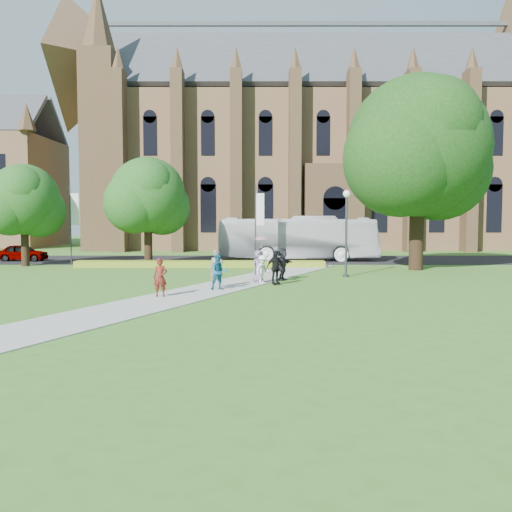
{
  "coord_description": "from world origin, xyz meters",
  "views": [
    {
      "loc": [
        2.08,
        -27.91,
        3.67
      ],
      "look_at": [
        2.05,
        1.76,
        1.6
      ],
      "focal_mm": 40.0,
      "sensor_mm": 36.0,
      "label": 1
    }
  ],
  "objects_px": {
    "large_tree": "(418,147)",
    "car_0": "(23,253)",
    "tour_coach": "(298,238)",
    "streetlamp": "(346,223)",
    "pedestrian_0": "(160,277)"
  },
  "relations": [
    {
      "from": "large_tree",
      "to": "tour_coach",
      "type": "xyz_separation_m",
      "value": [
        -7.46,
        8.38,
        -6.5
      ]
    },
    {
      "from": "car_0",
      "to": "large_tree",
      "type": "bearing_deg",
      "value": -101.39
    },
    {
      "from": "streetlamp",
      "to": "car_0",
      "type": "bearing_deg",
      "value": 153.74
    },
    {
      "from": "car_0",
      "to": "pedestrian_0",
      "type": "relative_size",
      "value": 2.31
    },
    {
      "from": "large_tree",
      "to": "car_0",
      "type": "xyz_separation_m",
      "value": [
        -30.12,
        7.65,
        -7.66
      ]
    },
    {
      "from": "car_0",
      "to": "pedestrian_0",
      "type": "height_order",
      "value": "pedestrian_0"
    },
    {
      "from": "streetlamp",
      "to": "tour_coach",
      "type": "height_order",
      "value": "streetlamp"
    },
    {
      "from": "streetlamp",
      "to": "tour_coach",
      "type": "relative_size",
      "value": 0.4
    },
    {
      "from": "tour_coach",
      "to": "pedestrian_0",
      "type": "xyz_separation_m",
      "value": [
        -7.82,
        -21.67,
        -0.95
      ]
    },
    {
      "from": "large_tree",
      "to": "tour_coach",
      "type": "height_order",
      "value": "large_tree"
    },
    {
      "from": "tour_coach",
      "to": "pedestrian_0",
      "type": "distance_m",
      "value": 23.05
    },
    {
      "from": "tour_coach",
      "to": "large_tree",
      "type": "bearing_deg",
      "value": -133.4
    },
    {
      "from": "large_tree",
      "to": "pedestrian_0",
      "type": "distance_m",
      "value": 21.58
    },
    {
      "from": "streetlamp",
      "to": "pedestrian_0",
      "type": "distance_m",
      "value": 13.36
    },
    {
      "from": "streetlamp",
      "to": "tour_coach",
      "type": "xyz_separation_m",
      "value": [
        -1.96,
        12.88,
        -1.43
      ]
    }
  ]
}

